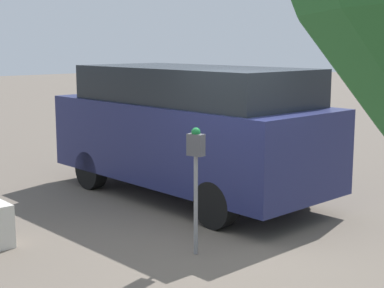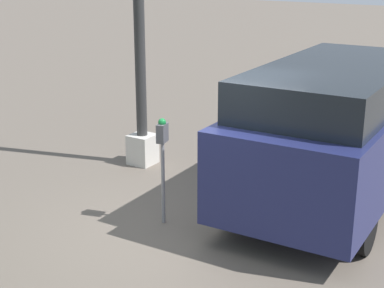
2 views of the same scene
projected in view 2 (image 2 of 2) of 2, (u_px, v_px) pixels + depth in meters
The scene contains 4 objects.
ground_plane at pixel (185, 229), 8.23m from camera, with size 80.00×80.00×0.00m, color #60564C.
parking_meter_near at pixel (163, 147), 8.10m from camera, with size 0.22×0.15×1.55m.
lamp_post at pixel (139, 31), 10.09m from camera, with size 0.44×0.44×6.44m.
parked_van at pixel (336, 128), 8.91m from camera, with size 5.04×2.16×2.15m.
Camera 2 is at (-6.25, -4.08, 3.66)m, focal length 55.00 mm.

